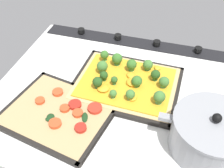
# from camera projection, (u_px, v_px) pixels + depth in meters

# --- Properties ---
(ground_plane) EXTENTS (0.80, 0.68, 0.03)m
(ground_plane) POSITION_uv_depth(u_px,v_px,m) (116.00, 97.00, 0.90)
(ground_plane) COLOR silver
(stove_control_panel) EXTENTS (0.77, 0.07, 0.03)m
(stove_control_panel) POSITION_uv_depth(u_px,v_px,m) (137.00, 42.00, 1.10)
(stove_control_panel) COLOR black
(stove_control_panel) RESTS_ON ground_plane
(baking_tray_front) EXTENTS (0.36, 0.29, 0.01)m
(baking_tray_front) POSITION_uv_depth(u_px,v_px,m) (126.00, 85.00, 0.92)
(baking_tray_front) COLOR black
(baking_tray_front) RESTS_ON ground_plane
(broccoli_pizza) EXTENTS (0.33, 0.27, 0.06)m
(broccoli_pizza) POSITION_uv_depth(u_px,v_px,m) (127.00, 80.00, 0.91)
(broccoli_pizza) COLOR tan
(broccoli_pizza) RESTS_ON baking_tray_front
(baking_tray_back) EXTENTS (0.35, 0.31, 0.01)m
(baking_tray_back) POSITION_uv_depth(u_px,v_px,m) (58.00, 114.00, 0.82)
(baking_tray_back) COLOR black
(baking_tray_back) RESTS_ON ground_plane
(veggie_pizza_back) EXTENTS (0.32, 0.28, 0.02)m
(veggie_pizza_back) POSITION_uv_depth(u_px,v_px,m) (60.00, 112.00, 0.82)
(veggie_pizza_back) COLOR tan
(veggie_pizza_back) RESTS_ON baking_tray_back
(cooking_pot) EXTENTS (0.28, 0.21, 0.13)m
(cooking_pot) POSITION_uv_depth(u_px,v_px,m) (211.00, 134.00, 0.70)
(cooking_pot) COLOR gray
(cooking_pot) RESTS_ON ground_plane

